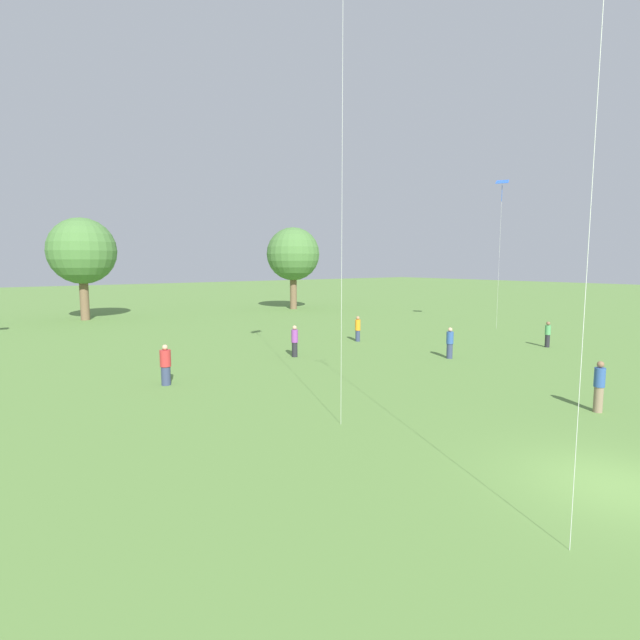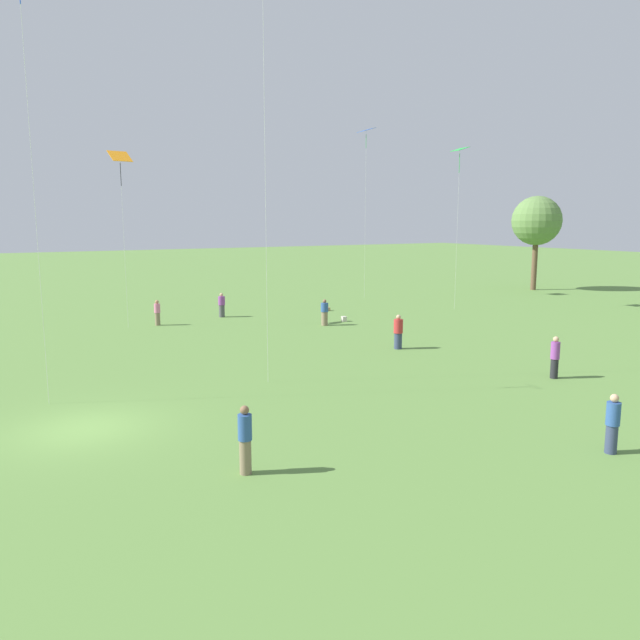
# 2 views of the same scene
# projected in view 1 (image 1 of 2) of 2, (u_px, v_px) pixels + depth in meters

# --- Properties ---
(ground_plane) EXTENTS (240.00, 240.00, 0.00)m
(ground_plane) POSITION_uv_depth(u_px,v_px,m) (616.00, 486.00, 11.99)
(ground_plane) COLOR #5B843D
(tree_1) EXTENTS (6.05, 6.05, 9.40)m
(tree_1) POSITION_uv_depth(u_px,v_px,m) (82.00, 251.00, 45.65)
(tree_1) COLOR brown
(tree_1) RESTS_ON ground_plane
(tree_2) EXTENTS (5.98, 5.98, 9.26)m
(tree_2) POSITION_uv_depth(u_px,v_px,m) (293.00, 254.00, 56.46)
(tree_2) COLOR brown
(tree_2) RESTS_ON ground_plane
(person_1) EXTENTS (0.45, 0.45, 1.72)m
(person_1) POSITION_uv_depth(u_px,v_px,m) (358.00, 329.00, 33.75)
(person_1) COLOR #333D5B
(person_1) RESTS_ON ground_plane
(person_2) EXTENTS (0.53, 0.53, 1.79)m
(person_2) POSITION_uv_depth(u_px,v_px,m) (295.00, 341.00, 28.22)
(person_2) COLOR #232328
(person_2) RESTS_ON ground_plane
(person_5) EXTENTS (0.45, 0.45, 1.86)m
(person_5) POSITION_uv_depth(u_px,v_px,m) (599.00, 387.00, 17.79)
(person_5) COLOR #847056
(person_5) RESTS_ON ground_plane
(person_6) EXTENTS (0.39, 0.39, 1.74)m
(person_6) POSITION_uv_depth(u_px,v_px,m) (450.00, 343.00, 27.76)
(person_6) COLOR #333D5B
(person_6) RESTS_ON ground_plane
(person_7) EXTENTS (0.46, 0.46, 1.63)m
(person_7) POSITION_uv_depth(u_px,v_px,m) (548.00, 334.00, 31.45)
(person_7) COLOR #232328
(person_7) RESTS_ON ground_plane
(person_8) EXTENTS (0.65, 0.65, 1.79)m
(person_8) POSITION_uv_depth(u_px,v_px,m) (166.00, 365.00, 21.72)
(person_8) COLOR #333D5B
(person_8) RESTS_ON ground_plane
(kite_1) EXTENTS (1.23, 1.25, 11.83)m
(kite_1) POSITION_uv_depth(u_px,v_px,m) (502.00, 188.00, 39.28)
(kite_1) COLOR blue
(kite_1) RESTS_ON ground_plane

